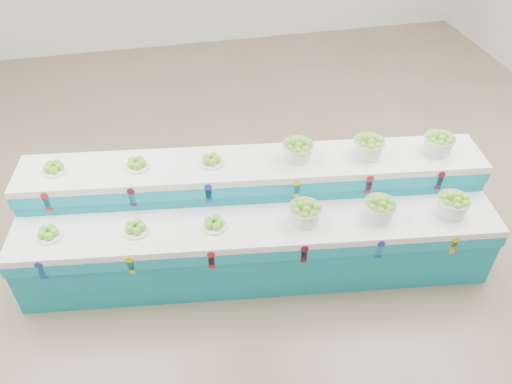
# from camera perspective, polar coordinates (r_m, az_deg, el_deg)

# --- Properties ---
(ground) EXTENTS (10.00, 10.00, 0.00)m
(ground) POSITION_cam_1_polar(r_m,az_deg,el_deg) (5.60, 0.14, -3.78)
(ground) COLOR #74644A
(ground) RESTS_ON ground
(display_stand) EXTENTS (4.63, 1.74, 1.02)m
(display_stand) POSITION_cam_1_polar(r_m,az_deg,el_deg) (4.92, 0.00, -3.19)
(display_stand) COLOR teal
(display_stand) RESTS_ON ground
(plate_lower_left) EXTENTS (0.26, 0.26, 0.10)m
(plate_lower_left) POSITION_cam_1_polar(r_m,az_deg,el_deg) (4.80, -22.63, -4.28)
(plate_lower_left) COLOR white
(plate_lower_left) RESTS_ON display_stand
(plate_lower_mid) EXTENTS (0.26, 0.26, 0.10)m
(plate_lower_mid) POSITION_cam_1_polar(r_m,az_deg,el_deg) (4.60, -13.57, -3.94)
(plate_lower_mid) COLOR white
(plate_lower_mid) RESTS_ON display_stand
(plate_lower_right) EXTENTS (0.26, 0.26, 0.10)m
(plate_lower_right) POSITION_cam_1_polar(r_m,az_deg,el_deg) (4.53, -4.79, -3.52)
(plate_lower_right) COLOR white
(plate_lower_right) RESTS_ON display_stand
(basket_lower_left) EXTENTS (0.34, 0.34, 0.22)m
(basket_lower_left) POSITION_cam_1_polar(r_m,az_deg,el_deg) (4.55, 5.62, -2.36)
(basket_lower_left) COLOR silver
(basket_lower_left) RESTS_ON display_stand
(basket_lower_mid) EXTENTS (0.34, 0.34, 0.22)m
(basket_lower_mid) POSITION_cam_1_polar(r_m,az_deg,el_deg) (4.71, 13.93, -1.82)
(basket_lower_mid) COLOR silver
(basket_lower_mid) RESTS_ON display_stand
(basket_lower_right) EXTENTS (0.34, 0.34, 0.22)m
(basket_lower_right) POSITION_cam_1_polar(r_m,az_deg,el_deg) (4.96, 21.55, -1.29)
(basket_lower_right) COLOR silver
(basket_lower_right) RESTS_ON display_stand
(plate_upper_left) EXTENTS (0.26, 0.26, 0.10)m
(plate_upper_left) POSITION_cam_1_polar(r_m,az_deg,el_deg) (5.02, -22.11, 2.65)
(plate_upper_left) COLOR white
(plate_upper_left) RESTS_ON display_stand
(plate_upper_mid) EXTENTS (0.26, 0.26, 0.10)m
(plate_upper_mid) POSITION_cam_1_polar(r_m,az_deg,el_deg) (4.84, -13.47, 3.24)
(plate_upper_mid) COLOR white
(plate_upper_mid) RESTS_ON display_stand
(plate_upper_right) EXTENTS (0.26, 0.26, 0.10)m
(plate_upper_right) POSITION_cam_1_polar(r_m,az_deg,el_deg) (4.77, -5.12, 3.74)
(plate_upper_right) COLOR white
(plate_upper_right) RESTS_ON display_stand
(basket_upper_left) EXTENTS (0.34, 0.34, 0.22)m
(basket_upper_left) POSITION_cam_1_polar(r_m,az_deg,el_deg) (4.79, 4.79, 4.83)
(basket_upper_left) COLOR silver
(basket_upper_left) RESTS_ON display_stand
(basket_upper_mid) EXTENTS (0.34, 0.34, 0.22)m
(basket_upper_mid) POSITION_cam_1_polar(r_m,az_deg,el_deg) (4.94, 12.75, 5.12)
(basket_upper_mid) COLOR silver
(basket_upper_mid) RESTS_ON display_stand
(basket_upper_right) EXTENTS (0.34, 0.34, 0.22)m
(basket_upper_right) POSITION_cam_1_polar(r_m,az_deg,el_deg) (5.18, 20.12, 5.30)
(basket_upper_right) COLOR silver
(basket_upper_right) RESTS_ON display_stand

